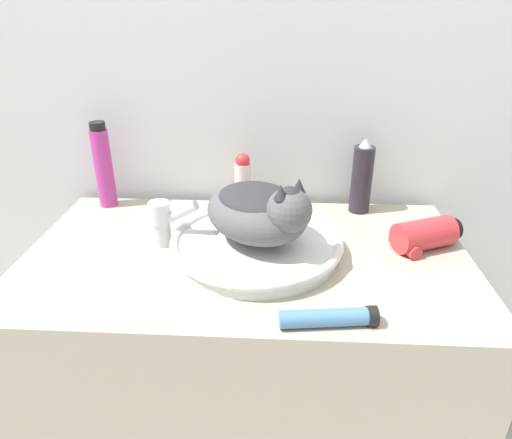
{
  "coord_description": "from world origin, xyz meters",
  "views": [
    {
      "loc": [
        0.07,
        -0.62,
        1.42
      ],
      "look_at": [
        0.02,
        0.28,
        0.98
      ],
      "focal_mm": 32.0,
      "sensor_mm": 36.0,
      "label": 1
    }
  ],
  "objects_px": {
    "cream_tube": "(330,318)",
    "hair_dryer": "(424,235)",
    "deodorant_stick": "(243,181)",
    "hairspray_can_black": "(362,178)",
    "cat": "(260,210)",
    "faucet": "(164,221)",
    "shampoo_bottle_tall": "(103,166)"
  },
  "relations": [
    {
      "from": "shampoo_bottle_tall",
      "to": "hairspray_can_black",
      "type": "xyz_separation_m",
      "value": [
        0.7,
        0.0,
        -0.02
      ]
    },
    {
      "from": "cream_tube",
      "to": "hair_dryer",
      "type": "bearing_deg",
      "value": 50.66
    },
    {
      "from": "hair_dryer",
      "to": "hairspray_can_black",
      "type": "bearing_deg",
      "value": 97.16
    },
    {
      "from": "deodorant_stick",
      "to": "shampoo_bottle_tall",
      "type": "bearing_deg",
      "value": -180.0
    },
    {
      "from": "cat",
      "to": "hair_dryer",
      "type": "bearing_deg",
      "value": 52.43
    },
    {
      "from": "cat",
      "to": "cream_tube",
      "type": "distance_m",
      "value": 0.3
    },
    {
      "from": "deodorant_stick",
      "to": "cream_tube",
      "type": "bearing_deg",
      "value": -68.46
    },
    {
      "from": "faucet",
      "to": "hairspray_can_black",
      "type": "bearing_deg",
      "value": 31.92
    },
    {
      "from": "shampoo_bottle_tall",
      "to": "deodorant_stick",
      "type": "xyz_separation_m",
      "value": [
        0.38,
        0.0,
        -0.04
      ]
    },
    {
      "from": "faucet",
      "to": "cream_tube",
      "type": "distance_m",
      "value": 0.46
    },
    {
      "from": "shampoo_bottle_tall",
      "to": "hairspray_can_black",
      "type": "bearing_deg",
      "value": 0.0
    },
    {
      "from": "shampoo_bottle_tall",
      "to": "hair_dryer",
      "type": "xyz_separation_m",
      "value": [
        0.82,
        -0.2,
        -0.08
      ]
    },
    {
      "from": "deodorant_stick",
      "to": "hair_dryer",
      "type": "bearing_deg",
      "value": -24.83
    },
    {
      "from": "cat",
      "to": "deodorant_stick",
      "type": "bearing_deg",
      "value": 147.77
    },
    {
      "from": "cream_tube",
      "to": "cat",
      "type": "bearing_deg",
      "value": 119.4
    },
    {
      "from": "deodorant_stick",
      "to": "cream_tube",
      "type": "relative_size",
      "value": 0.89
    },
    {
      "from": "shampoo_bottle_tall",
      "to": "hairspray_can_black",
      "type": "relative_size",
      "value": 1.16
    },
    {
      "from": "faucet",
      "to": "hairspray_can_black",
      "type": "relative_size",
      "value": 0.6
    },
    {
      "from": "cat",
      "to": "deodorant_stick",
      "type": "distance_m",
      "value": 0.26
    },
    {
      "from": "shampoo_bottle_tall",
      "to": "hairspray_can_black",
      "type": "distance_m",
      "value": 0.7
    },
    {
      "from": "faucet",
      "to": "cream_tube",
      "type": "height_order",
      "value": "faucet"
    },
    {
      "from": "hair_dryer",
      "to": "cat",
      "type": "bearing_deg",
      "value": 164.66
    },
    {
      "from": "shampoo_bottle_tall",
      "to": "cream_tube",
      "type": "relative_size",
      "value": 1.33
    },
    {
      "from": "cat",
      "to": "faucet",
      "type": "distance_m",
      "value": 0.23
    },
    {
      "from": "cat",
      "to": "shampoo_bottle_tall",
      "type": "height_order",
      "value": "shampoo_bottle_tall"
    },
    {
      "from": "shampoo_bottle_tall",
      "to": "hair_dryer",
      "type": "relative_size",
      "value": 1.38
    },
    {
      "from": "shampoo_bottle_tall",
      "to": "deodorant_stick",
      "type": "height_order",
      "value": "shampoo_bottle_tall"
    },
    {
      "from": "faucet",
      "to": "shampoo_bottle_tall",
      "type": "xyz_separation_m",
      "value": [
        -0.22,
        0.22,
        0.05
      ]
    },
    {
      "from": "cream_tube",
      "to": "hair_dryer",
      "type": "relative_size",
      "value": 1.04
    },
    {
      "from": "faucet",
      "to": "hair_dryer",
      "type": "distance_m",
      "value": 0.61
    },
    {
      "from": "faucet",
      "to": "hairspray_can_black",
      "type": "distance_m",
      "value": 0.53
    },
    {
      "from": "hairspray_can_black",
      "to": "cream_tube",
      "type": "height_order",
      "value": "hairspray_can_black"
    }
  ]
}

